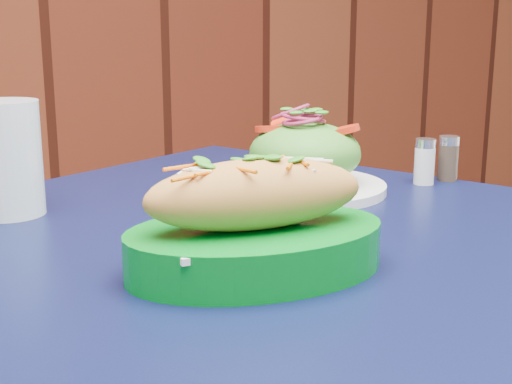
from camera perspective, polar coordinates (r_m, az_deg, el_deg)
cafe_table at (r=0.78m, az=-0.51°, el=-9.70°), size 1.04×1.04×0.75m
banh_mi_basket at (r=0.64m, az=-0.02°, el=-2.69°), size 0.26×0.20×0.11m
salad_plate at (r=0.94m, az=3.92°, el=2.61°), size 0.22×0.22×0.11m
water_glass at (r=0.87m, az=-19.38°, el=2.55°), size 0.08×0.08×0.13m
salt_shaker at (r=1.02m, az=13.34°, el=2.39°), size 0.03×0.03×0.06m
pepper_shaker at (r=1.05m, az=15.12°, el=2.61°), size 0.03×0.03×0.06m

